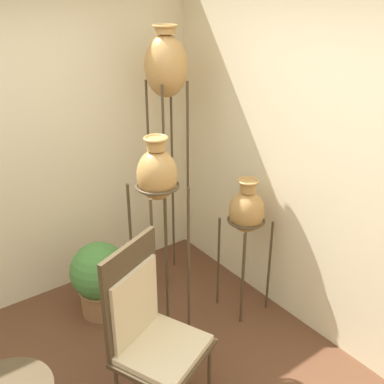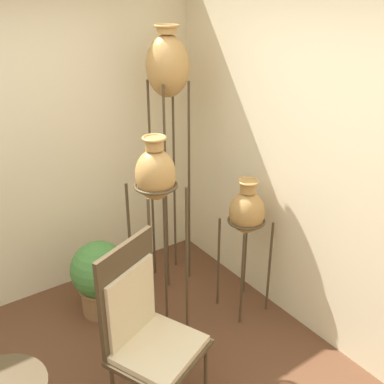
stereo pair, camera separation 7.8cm
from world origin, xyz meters
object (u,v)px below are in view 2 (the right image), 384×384
Objects in this scene: chair at (145,326)px; vase_stand_tall at (168,72)px; vase_stand_medium at (156,181)px; vase_stand_short at (247,213)px; potted_plant at (100,276)px.

vase_stand_tall is at bearing 27.88° from chair.
vase_stand_medium is 1.40× the size of vase_stand_short.
vase_stand_medium is 1.40× the size of chair.
potted_plant is at bearing 58.53° from chair.
vase_stand_tall is 1.91× the size of chair.
vase_stand_medium is at bearing 177.09° from vase_stand_short.
vase_stand_tall reaches higher than chair.
vase_stand_tall is 1.71m from potted_plant.
vase_stand_medium is 1.18m from potted_plant.
chair is at bearing -98.26° from potted_plant.
vase_stand_tall is 1.89m from chair.
vase_stand_short is at bearing -33.16° from potted_plant.
potted_plant is at bearing -173.37° from vase_stand_tall.
vase_stand_tall is at bearing 51.79° from vase_stand_medium.
chair is at bearing -161.21° from vase_stand_short.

